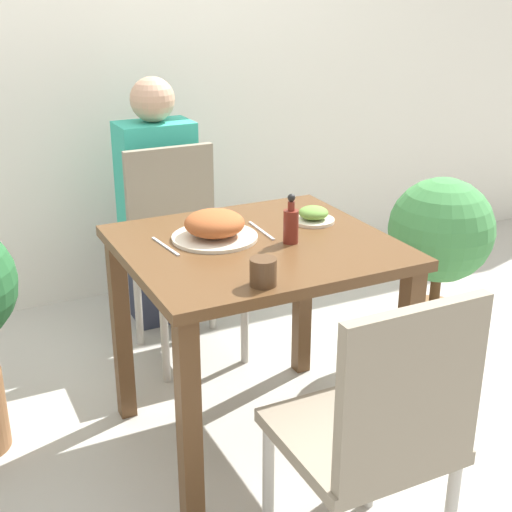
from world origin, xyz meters
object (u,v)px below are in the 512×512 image
Objects in this scene: drink_cup at (263,272)px; person_figure at (158,205)px; chair_far at (181,241)px; side_plate at (313,215)px; sauce_bottle at (291,224)px; chair_near at (379,429)px; potted_plant_right at (439,246)px; food_plate at (215,226)px.

drink_cup is 0.07× the size of person_figure.
chair_far is 0.77m from side_plate.
person_figure reaches higher than side_plate.
sauce_bottle is at bearing -84.11° from chair_far.
chair_near is 1.10× the size of potted_plant_right.
chair_far is at bearing 110.97° from side_plate.
food_plate is 1.09m from potted_plant_right.
food_plate is at bearing 86.42° from drink_cup.
person_figure is at bearing 93.94° from sauce_bottle.
sauce_bottle reaches higher than chair_far.
potted_plant_right is 1.29m from person_figure.
chair_near reaches higher than food_plate.
drink_cup is 0.10× the size of potted_plant_right.
sauce_bottle is (0.24, 0.27, 0.02)m from drink_cup.
person_figure is at bearing 83.63° from drink_cup.
food_plate is (-0.13, -0.68, 0.30)m from chair_far.
chair_near is 1.34m from potted_plant_right.
chair_far is 0.89m from sauce_bottle.
sauce_bottle reaches higher than drink_cup.
sauce_bottle is 0.14× the size of person_figure.
chair_far is at bearing -91.29° from chair_near.
sauce_bottle is (0.12, 0.69, 0.32)m from chair_near.
side_plate is 0.13× the size of person_figure.
drink_cup is at bearing -74.58° from chair_near.
chair_far is at bearing -91.18° from person_figure.
potted_plant_right is (1.08, 0.51, -0.27)m from drink_cup.
drink_cup reaches higher than side_plate.
side_plate is at bearing -69.03° from chair_far.
chair_far is 5.39× the size of sauce_bottle.
chair_near reaches higher than drink_cup.
side_plate is 1.89× the size of drink_cup.
food_plate reaches higher than drink_cup.
drink_cup is at bearing -154.84° from potted_plant_right.
food_plate is 0.38m from side_plate.
potted_plant_right is at bearing -135.98° from chair_near.
chair_far is 0.76m from food_plate.
potted_plant_right is 0.70× the size of person_figure.
person_figure is (0.13, 1.00, -0.23)m from food_plate.
food_plate is 0.41m from drink_cup.
chair_near reaches higher than potted_plant_right.
sauce_bottle is 1.17m from person_figure.
side_plate is (0.38, 0.01, -0.02)m from food_plate.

